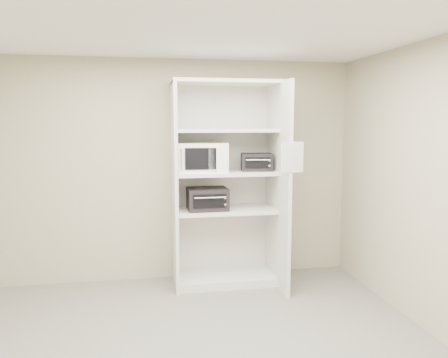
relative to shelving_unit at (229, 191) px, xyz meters
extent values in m
cube|color=white|center=(-0.67, -1.70, 1.57)|extent=(4.50, 4.00, 0.01)
cube|color=#BEAD8F|center=(-0.67, 0.30, 0.22)|extent=(4.50, 0.02, 2.70)
cube|color=#BEAD8F|center=(-0.67, -3.70, 0.22)|extent=(4.50, 0.02, 2.70)
cube|color=#BEAD8F|center=(1.58, -1.70, 0.22)|extent=(0.02, 4.00, 2.70)
cube|color=silver|center=(-0.65, -0.02, 0.07)|extent=(0.04, 0.60, 2.40)
cube|color=silver|center=(0.55, -0.17, 0.07)|extent=(0.04, 0.90, 2.40)
cube|color=silver|center=(-0.05, 0.28, 0.07)|extent=(1.24, 0.02, 2.40)
cube|color=silver|center=(-0.05, 0.00, -1.08)|extent=(1.16, 0.56, 0.10)
cube|color=silver|center=(-0.05, 0.00, -0.23)|extent=(1.16, 0.56, 0.04)
cube|color=silver|center=(-0.05, 0.00, 0.22)|extent=(1.16, 0.56, 0.04)
cube|color=silver|center=(-0.05, 0.00, 0.72)|extent=(1.16, 0.56, 0.04)
cube|color=silver|center=(-0.05, 0.00, 1.27)|extent=(1.24, 0.60, 0.04)
cube|color=white|center=(-0.31, -0.03, 0.41)|extent=(0.60, 0.48, 0.34)
cube|color=black|center=(0.33, -0.03, 0.34)|extent=(0.39, 0.32, 0.21)
cube|color=black|center=(-0.27, -0.05, -0.08)|extent=(0.47, 0.36, 0.26)
cube|color=white|center=(0.56, -0.63, 0.44)|extent=(0.25, 0.03, 0.32)
camera|label=1|loc=(-0.97, -5.06, 0.81)|focal=35.00mm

